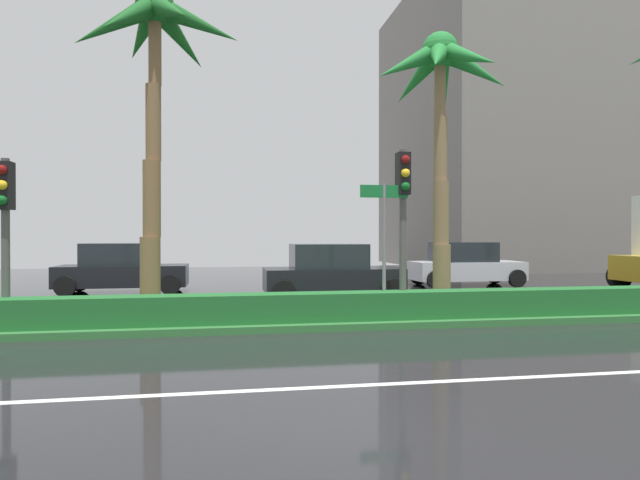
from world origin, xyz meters
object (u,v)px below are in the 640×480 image
at_px(car_in_traffic_third, 331,272).
at_px(car_in_traffic_fourth, 465,265).
at_px(palm_tree_centre_left, 441,88).
at_px(traffic_signal_median_left, 5,211).
at_px(street_name_sign, 384,231).
at_px(car_in_traffic_second, 122,269).
at_px(palm_tree_mid_left, 155,53).
at_px(traffic_signal_median_right, 403,201).

xyz_separation_m(car_in_traffic_third, car_in_traffic_fourth, (6.05, 3.38, 0.00)).
relative_size(palm_tree_centre_left, traffic_signal_median_left, 2.07).
bearing_deg(street_name_sign, car_in_traffic_second, 131.20).
relative_size(palm_tree_centre_left, street_name_sign, 2.33).
height_order(palm_tree_mid_left, car_in_traffic_fourth, palm_tree_mid_left).
relative_size(traffic_signal_median_left, traffic_signal_median_right, 0.89).
relative_size(traffic_signal_median_left, car_in_traffic_fourth, 0.79).
xyz_separation_m(palm_tree_mid_left, palm_tree_centre_left, (7.01, -0.39, -0.60)).
distance_m(palm_tree_centre_left, car_in_traffic_fourth, 9.51).
relative_size(traffic_signal_median_right, street_name_sign, 1.26).
bearing_deg(traffic_signal_median_left, street_name_sign, -0.79).
relative_size(traffic_signal_median_left, car_in_traffic_second, 0.79).
bearing_deg(car_in_traffic_third, palm_tree_mid_left, -145.81).
xyz_separation_m(street_name_sign, car_in_traffic_fourth, (5.86, 8.45, -1.25)).
height_order(traffic_signal_median_right, car_in_traffic_third, traffic_signal_median_right).
distance_m(palm_tree_mid_left, traffic_signal_median_right, 6.84).
xyz_separation_m(palm_tree_mid_left, traffic_signal_median_right, (5.60, -1.64, -3.57)).
xyz_separation_m(palm_tree_centre_left, car_in_traffic_second, (-8.87, 6.64, -4.90)).
height_order(palm_tree_centre_left, traffic_signal_median_right, palm_tree_centre_left).
bearing_deg(palm_tree_mid_left, car_in_traffic_fourth, 31.49).
bearing_deg(palm_tree_centre_left, car_in_traffic_fourth, 60.84).
bearing_deg(palm_tree_centre_left, palm_tree_mid_left, 176.83).
bearing_deg(car_in_traffic_second, traffic_signal_median_left, -96.24).
xyz_separation_m(palm_tree_centre_left, traffic_signal_median_left, (-9.73, -1.23, -3.25)).
relative_size(palm_tree_centre_left, car_in_traffic_second, 1.63).
bearing_deg(palm_tree_centre_left, traffic_signal_median_left, -172.81).
bearing_deg(car_in_traffic_fourth, traffic_signal_median_left, -148.66).
distance_m(palm_tree_centre_left, car_in_traffic_second, 12.12).
bearing_deg(car_in_traffic_third, traffic_signal_median_right, -82.42).
relative_size(car_in_traffic_third, car_in_traffic_fourth, 1.00).
bearing_deg(traffic_signal_median_right, traffic_signal_median_left, 179.82).
bearing_deg(palm_tree_mid_left, palm_tree_centre_left, -3.17).
height_order(traffic_signal_median_right, street_name_sign, traffic_signal_median_right).
xyz_separation_m(traffic_signal_median_right, car_in_traffic_second, (-7.46, 7.90, -1.93)).
xyz_separation_m(palm_tree_centre_left, car_in_traffic_third, (-2.08, 3.74, -4.90)).
xyz_separation_m(traffic_signal_median_left, car_in_traffic_third, (7.65, 4.97, -1.66)).
relative_size(palm_tree_mid_left, traffic_signal_median_left, 2.29).
bearing_deg(car_in_traffic_fourth, palm_tree_centre_left, -119.16).
distance_m(traffic_signal_median_left, car_in_traffic_third, 9.27).
bearing_deg(car_in_traffic_third, traffic_signal_median_left, -147.01).
relative_size(palm_tree_mid_left, car_in_traffic_third, 1.80).
relative_size(traffic_signal_median_right, car_in_traffic_second, 0.88).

